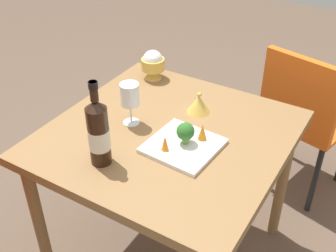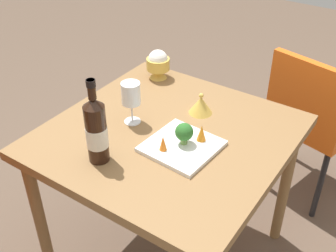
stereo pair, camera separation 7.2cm
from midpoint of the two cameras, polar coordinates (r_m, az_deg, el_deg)
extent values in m
plane|color=brown|center=(2.16, -1.00, -16.66)|extent=(8.00, 8.00, 0.00)
cube|color=olive|center=(1.67, -1.23, -1.43)|extent=(0.90, 0.90, 0.04)
cylinder|color=olive|center=(2.06, 14.21, -7.32)|extent=(0.05, 0.05, 0.68)
cylinder|color=olive|center=(1.90, -18.03, -12.58)|extent=(0.05, 0.05, 0.68)
cylinder|color=olive|center=(2.33, -4.18, -0.81)|extent=(0.05, 0.05, 0.68)
cube|color=orange|center=(2.37, 17.80, 1.00)|extent=(0.48, 0.48, 0.02)
cube|color=orange|center=(2.12, 16.39, 3.83)|extent=(0.13, 0.40, 0.40)
cylinder|color=black|center=(2.68, 15.63, -0.16)|extent=(0.03, 0.03, 0.43)
cylinder|color=black|center=(2.43, 11.47, -3.42)|extent=(0.03, 0.03, 0.43)
cylinder|color=black|center=(2.32, 18.37, -6.96)|extent=(0.03, 0.03, 0.43)
cylinder|color=black|center=(1.47, -10.71, -1.37)|extent=(0.07, 0.08, 0.22)
cone|color=black|center=(1.40, -11.26, 2.82)|extent=(0.07, 0.08, 0.03)
cylinder|color=black|center=(1.38, -11.49, 4.59)|extent=(0.03, 0.03, 0.07)
cylinder|color=black|center=(1.37, -11.60, 5.42)|extent=(0.03, 0.03, 0.02)
cylinder|color=silver|center=(1.48, -10.67, -1.72)|extent=(0.08, 0.08, 0.08)
cylinder|color=white|center=(1.72, -6.16, 0.47)|extent=(0.07, 0.07, 0.00)
cylinder|color=white|center=(1.70, -6.25, 1.71)|extent=(0.01, 0.01, 0.08)
cylinder|color=white|center=(1.65, -6.44, 4.26)|extent=(0.08, 0.08, 0.09)
cone|color=gold|center=(2.04, -3.05, 7.07)|extent=(0.08, 0.08, 0.04)
cylinder|color=gold|center=(2.02, -3.09, 8.33)|extent=(0.11, 0.11, 0.05)
sphere|color=white|center=(2.01, -3.11, 8.90)|extent=(0.09, 0.09, 0.09)
cone|color=gold|center=(1.77, 3.02, 2.96)|extent=(0.10, 0.10, 0.07)
sphere|color=gold|center=(1.74, 3.07, 4.24)|extent=(0.02, 0.02, 0.02)
cube|color=white|center=(1.58, 0.76, -2.70)|extent=(0.27, 0.27, 0.02)
cylinder|color=#729E4C|center=(1.57, 1.03, -1.88)|extent=(0.03, 0.03, 0.03)
sphere|color=#2D6B28|center=(1.55, 1.05, -0.76)|extent=(0.07, 0.07, 0.07)
cone|color=orange|center=(1.53, -1.77, -2.34)|extent=(0.03, 0.03, 0.06)
cone|color=orange|center=(1.58, 3.37, -0.81)|extent=(0.04, 0.04, 0.07)
camera|label=1|loc=(0.04, -91.26, -0.87)|focal=45.10mm
camera|label=2|loc=(0.04, 88.74, 0.87)|focal=45.10mm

